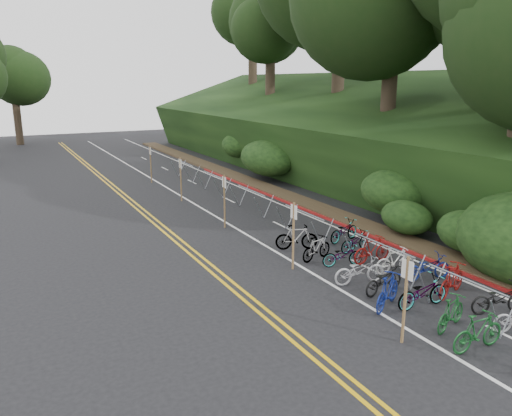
# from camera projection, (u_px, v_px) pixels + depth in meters

# --- Properties ---
(ground) EXTENTS (120.00, 120.00, 0.00)m
(ground) POSITION_uv_depth(u_px,v_px,m) (371.00, 332.00, 13.56)
(ground) COLOR black
(ground) RESTS_ON ground
(road_markings) EXTENTS (7.47, 80.00, 0.01)m
(road_markings) POSITION_uv_depth(u_px,v_px,m) (234.00, 232.00, 22.50)
(road_markings) COLOR gold
(road_markings) RESTS_ON ground
(red_curb) EXTENTS (0.25, 28.00, 0.10)m
(red_curb) POSITION_uv_depth(u_px,v_px,m) (305.00, 209.00, 26.41)
(red_curb) COLOR maroon
(red_curb) RESTS_ON ground
(embankment) EXTENTS (14.30, 48.14, 9.11)m
(embankment) POSITION_uv_depth(u_px,v_px,m) (338.00, 141.00, 35.10)
(embankment) COLOR black
(embankment) RESTS_ON ground
(tree_cluster) EXTENTS (32.43, 54.02, 18.34)m
(tree_cluster) POSITION_uv_depth(u_px,v_px,m) (278.00, 8.00, 34.04)
(tree_cluster) COLOR #2D2319
(tree_cluster) RESTS_ON ground
(bike_rack_front) EXTENTS (1.18, 2.69, 1.25)m
(bike_rack_front) POSITION_uv_depth(u_px,v_px,m) (465.00, 291.00, 14.06)
(bike_rack_front) COLOR gray
(bike_rack_front) RESTS_ON ground
(bike_racks_rest) EXTENTS (1.14, 23.00, 1.17)m
(bike_racks_rest) POSITION_uv_depth(u_px,v_px,m) (251.00, 196.00, 25.85)
(bike_racks_rest) COLOR gray
(bike_racks_rest) RESTS_ON ground
(signpost_near) EXTENTS (0.08, 0.40, 2.37)m
(signpost_near) POSITION_uv_depth(u_px,v_px,m) (405.00, 294.00, 12.70)
(signpost_near) COLOR brown
(signpost_near) RESTS_ON ground
(signposts_rest) EXTENTS (0.08, 18.40, 2.50)m
(signposts_rest) POSITION_uv_depth(u_px,v_px,m) (200.00, 186.00, 25.49)
(signposts_rest) COLOR brown
(signposts_rest) RESTS_ON ground
(bike_front) EXTENTS (1.29, 1.81, 1.07)m
(bike_front) POSITION_uv_depth(u_px,v_px,m) (388.00, 291.00, 14.90)
(bike_front) COLOR navy
(bike_front) RESTS_ON ground
(bike_valet) EXTENTS (3.43, 11.68, 1.07)m
(bike_valet) POSITION_uv_depth(u_px,v_px,m) (408.00, 275.00, 16.29)
(bike_valet) COLOR beige
(bike_valet) RESTS_ON ground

